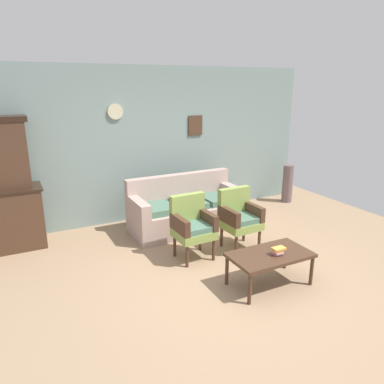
% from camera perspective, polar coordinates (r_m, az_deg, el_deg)
% --- Properties ---
extents(ground_plane, '(7.68, 7.68, 0.00)m').
position_cam_1_polar(ground_plane, '(4.78, 5.24, -13.48)').
color(ground_plane, '#997A5B').
extents(wall_back_with_decor, '(6.40, 0.09, 2.70)m').
position_cam_1_polar(wall_back_with_decor, '(6.59, -6.68, 7.43)').
color(wall_back_with_decor, gray).
rests_on(wall_back_with_decor, ground).
extents(side_cabinet, '(1.16, 0.55, 0.93)m').
position_cam_1_polar(side_cabinet, '(6.05, -27.51, -3.88)').
color(side_cabinet, '#472D1E').
rests_on(side_cabinet, ground).
extents(floral_couch, '(1.93, 0.83, 0.90)m').
position_cam_1_polar(floral_couch, '(6.19, -0.90, -2.87)').
color(floral_couch, tan).
rests_on(floral_couch, ground).
extents(armchair_near_couch_end, '(0.53, 0.51, 0.90)m').
position_cam_1_polar(armchair_near_couch_end, '(5.11, 0.04, -5.08)').
color(armchair_near_couch_end, '#849947').
rests_on(armchair_near_couch_end, ground).
extents(armchair_near_cabinet, '(0.54, 0.51, 0.90)m').
position_cam_1_polar(armchair_near_cabinet, '(5.47, 7.40, -3.75)').
color(armchair_near_cabinet, '#849947').
rests_on(armchair_near_cabinet, ground).
extents(coffee_table, '(1.00, 0.56, 0.42)m').
position_cam_1_polar(coffee_table, '(4.57, 12.15, -9.91)').
color(coffee_table, '#472D1E').
rests_on(coffee_table, ground).
extents(book_stack_on_table, '(0.16, 0.11, 0.09)m').
position_cam_1_polar(book_stack_on_table, '(4.53, 13.37, -8.97)').
color(book_stack_on_table, '#C0658D').
rests_on(book_stack_on_table, coffee_table).
extents(floor_vase_by_wall, '(0.21, 0.21, 0.78)m').
position_cam_1_polar(floor_vase_by_wall, '(7.84, 14.77, 1.29)').
color(floor_vase_by_wall, '#665254').
rests_on(floor_vase_by_wall, ground).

